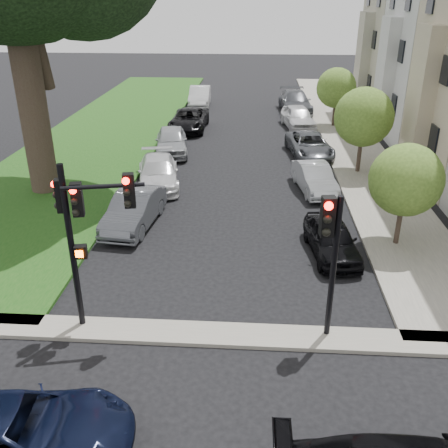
# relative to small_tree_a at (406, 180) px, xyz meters

# --- Properties ---
(ground) EXTENTS (140.00, 140.00, 0.00)m
(ground) POSITION_rel_small_tree_a_xyz_m (-6.20, -7.83, -2.57)
(ground) COLOR black
(ground) RESTS_ON ground
(grass_strip) EXTENTS (8.00, 44.00, 0.12)m
(grass_strip) POSITION_rel_small_tree_a_xyz_m (-15.20, 16.17, -2.51)
(grass_strip) COLOR #164311
(grass_strip) RESTS_ON ground
(sidewalk_right) EXTENTS (3.50, 44.00, 0.12)m
(sidewalk_right) POSITION_rel_small_tree_a_xyz_m (0.55, 16.17, -2.51)
(sidewalk_right) COLOR gray
(sidewalk_right) RESTS_ON ground
(sidewalk_cross) EXTENTS (60.00, 1.00, 0.12)m
(sidewalk_cross) POSITION_rel_small_tree_a_xyz_m (-6.20, -5.83, -2.51)
(sidewalk_cross) COLOR gray
(sidewalk_cross) RESTS_ON ground
(house_d) EXTENTS (7.70, 7.55, 15.97)m
(house_d) POSITION_rel_small_tree_a_xyz_m (6.25, 22.67, 4.36)
(house_d) COLOR #ABA8A0
(house_d) RESTS_ON ground
(small_tree_a) EXTENTS (2.58, 2.58, 3.87)m
(small_tree_a) POSITION_rel_small_tree_a_xyz_m (0.00, 0.00, 0.00)
(small_tree_a) COLOR #38251A
(small_tree_a) RESTS_ON ground
(small_tree_b) EXTENTS (2.93, 2.93, 4.40)m
(small_tree_b) POSITION_rel_small_tree_a_xyz_m (-0.00, 8.14, 0.35)
(small_tree_b) COLOR #38251A
(small_tree_b) RESTS_ON ground
(small_tree_c) EXTENTS (2.67, 2.67, 4.01)m
(small_tree_c) POSITION_rel_small_tree_a_xyz_m (0.00, 17.90, 0.09)
(small_tree_c) COLOR #38251A
(small_tree_c) RESTS_ON ground
(traffic_signal_main) EXTENTS (2.35, 0.66, 4.79)m
(traffic_signal_main) POSITION_rel_small_tree_a_xyz_m (-9.62, -5.60, 0.73)
(traffic_signal_main) COLOR black
(traffic_signal_main) RESTS_ON ground
(traffic_signal_secondary) EXTENTS (0.54, 0.43, 4.14)m
(traffic_signal_secondary) POSITION_rel_small_tree_a_xyz_m (-3.35, -5.64, 0.31)
(traffic_signal_secondary) COLOR black
(traffic_signal_secondary) RESTS_ON ground
(car_cross_near) EXTENTS (4.98, 2.63, 1.34)m
(car_cross_near) POSITION_rel_small_tree_a_xyz_m (-9.91, -10.02, -1.91)
(car_cross_near) COLOR black
(car_cross_near) RESTS_ON ground
(car_parked_0) EXTENTS (1.96, 3.89, 1.27)m
(car_parked_0) POSITION_rel_small_tree_a_xyz_m (-2.51, -0.89, -1.94)
(car_parked_0) COLOR black
(car_parked_0) RESTS_ON ground
(car_parked_1) EXTENTS (2.02, 4.08, 1.29)m
(car_parked_1) POSITION_rel_small_tree_a_xyz_m (-2.51, 5.43, -1.93)
(car_parked_1) COLOR #999BA0
(car_parked_1) RESTS_ON ground
(car_parked_2) EXTENTS (2.74, 4.91, 1.30)m
(car_parked_2) POSITION_rel_small_tree_a_xyz_m (-2.26, 10.98, -1.93)
(car_parked_2) COLOR #3F4247
(car_parked_2) RESTS_ON ground
(car_parked_3) EXTENTS (2.52, 4.71, 1.52)m
(car_parked_3) POSITION_rel_small_tree_a_xyz_m (-2.47, 17.44, -1.81)
(car_parked_3) COLOR silver
(car_parked_3) RESTS_ON ground
(car_parked_4) EXTENTS (2.57, 5.61, 1.59)m
(car_parked_4) POSITION_rel_small_tree_a_xyz_m (-2.37, 22.44, -1.78)
(car_parked_4) COLOR #3F4247
(car_parked_4) RESTS_ON ground
(car_parked_5) EXTENTS (1.94, 4.40, 1.40)m
(car_parked_5) POSITION_rel_small_tree_a_xyz_m (-10.04, 1.01, -1.87)
(car_parked_5) COLOR #3F4247
(car_parked_5) RESTS_ON ground
(car_parked_6) EXTENTS (2.75, 4.91, 1.34)m
(car_parked_6) POSITION_rel_small_tree_a_xyz_m (-9.95, 5.66, -1.90)
(car_parked_6) COLOR silver
(car_parked_6) RESTS_ON ground
(car_parked_7) EXTENTS (2.46, 4.65, 1.51)m
(car_parked_7) POSITION_rel_small_tree_a_xyz_m (-10.17, 10.95, -1.82)
(car_parked_7) COLOR #999BA0
(car_parked_7) RESTS_ON ground
(car_parked_8) EXTENTS (2.37, 5.02, 1.39)m
(car_parked_8) POSITION_rel_small_tree_a_xyz_m (-9.89, 16.42, -1.88)
(car_parked_8) COLOR black
(car_parked_8) RESTS_ON ground
(car_parked_9) EXTENTS (1.84, 4.72, 1.53)m
(car_parked_9) POSITION_rel_small_tree_a_xyz_m (-10.03, 24.42, -1.81)
(car_parked_9) COLOR silver
(car_parked_9) RESTS_ON ground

